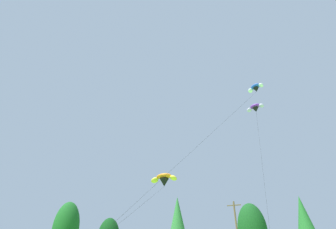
{
  "coord_description": "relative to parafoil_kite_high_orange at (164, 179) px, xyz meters",
  "views": [
    {
      "loc": [
        6.8,
        2.83,
        1.83
      ],
      "look_at": [
        -0.32,
        20.97,
        13.14
      ],
      "focal_mm": 28.08,
      "sensor_mm": 36.0,
      "label": 1
    }
  ],
  "objects": [
    {
      "name": "parafoil_kite_high_orange",
      "position": [
        0.0,
        0.0,
        0.0
      ],
      "size": [
        3.86,
        17.88,
        10.9
      ],
      "color": "orange"
    },
    {
      "name": "treeline_tree_c",
      "position": [
        -6.38,
        23.12,
        -2.36
      ],
      "size": [
        4.86,
        4.86,
        14.84
      ],
      "color": "#472D19",
      "rests_on": "ground_plane"
    },
    {
      "name": "parafoil_kite_far_blue_white",
      "position": [
        13.27,
        -2.33,
        9.52
      ],
      "size": [
        13.6,
        15.65,
        20.18
      ],
      "color": "blue"
    },
    {
      "name": "treeline_tree_a",
      "position": [
        -33.46,
        21.5,
        -2.28
      ],
      "size": [
        5.98,
        5.98,
        15.49
      ],
      "color": "#472D19",
      "rests_on": "ground_plane"
    },
    {
      "name": "treeline_tree_e",
      "position": [
        16.96,
        20.36,
        -3.85
      ],
      "size": [
        4.34,
        4.34,
        12.46
      ],
      "color": "#472D19",
      "rests_on": "ground_plane"
    },
    {
      "name": "parafoil_kite_mid_purple",
      "position": [
        12.79,
        5.87,
        11.39
      ],
      "size": [
        2.84,
        10.68,
        22.17
      ],
      "color": "purple"
    }
  ]
}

